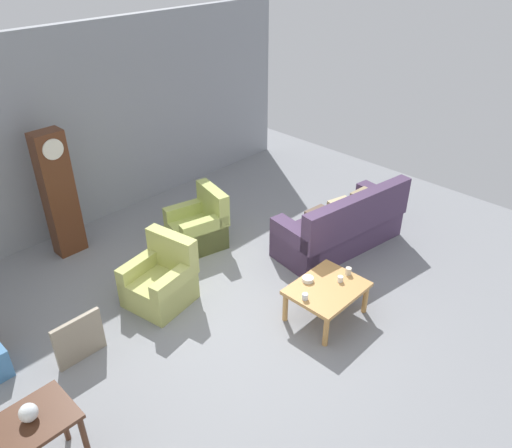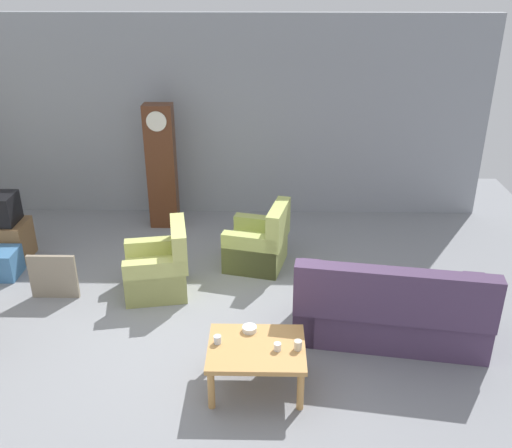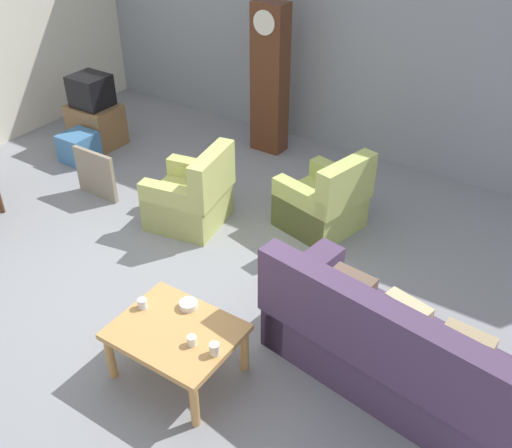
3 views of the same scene
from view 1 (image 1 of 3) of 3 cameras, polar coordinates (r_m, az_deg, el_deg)
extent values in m
plane|color=gray|center=(6.81, -1.08, -9.58)|extent=(10.40, 10.40, 0.00)
cube|color=gray|center=(8.61, -18.72, 10.25)|extent=(8.40, 0.16, 3.20)
cube|color=#4C3856|center=(8.03, 9.27, -1.02)|extent=(2.20, 1.14, 0.44)
cube|color=#4C3856|center=(7.56, 11.54, 1.17)|extent=(2.11, 0.51, 0.60)
cube|color=#4C3856|center=(8.59, 13.68, 1.69)|extent=(0.36, 0.87, 0.68)
cube|color=#4C3856|center=(7.40, 4.30, -2.58)|extent=(0.36, 0.87, 0.68)
cube|color=#9E8966|center=(8.17, 11.61, 2.60)|extent=(0.37, 0.15, 0.36)
cube|color=#C6B284|center=(7.85, 9.26, 1.61)|extent=(0.38, 0.20, 0.36)
cube|color=brown|center=(7.55, 6.71, 0.52)|extent=(0.37, 0.16, 0.36)
cube|color=#B7BC66|center=(6.91, -10.93, -7.37)|extent=(0.88, 0.88, 0.40)
cube|color=#B7BC66|center=(6.82, -9.48, -2.99)|extent=(0.31, 0.78, 0.52)
cube|color=#B7BC66|center=(7.03, -12.80, -5.84)|extent=(0.78, 0.29, 0.60)
cube|color=#B7BC66|center=(6.68, -9.13, -7.64)|extent=(0.78, 0.29, 0.60)
cube|color=#B2BF61|center=(8.00, -6.79, -1.08)|extent=(0.92, 0.92, 0.40)
cube|color=#B2BF61|center=(7.89, -4.93, 2.41)|extent=(0.35, 0.78, 0.52)
cube|color=#B2BF61|center=(8.19, -7.78, 0.46)|extent=(0.78, 0.33, 0.60)
cube|color=#B2BF61|center=(7.72, -5.84, -1.46)|extent=(0.78, 0.33, 0.60)
cube|color=tan|center=(6.48, 8.08, -7.25)|extent=(0.96, 0.76, 0.05)
cylinder|color=tan|center=(6.23, 7.95, -12.01)|extent=(0.07, 0.07, 0.43)
cylinder|color=tan|center=(6.78, 12.32, -8.31)|extent=(0.07, 0.07, 0.43)
cylinder|color=tan|center=(6.51, 3.35, -9.39)|extent=(0.07, 0.07, 0.43)
cylinder|color=tan|center=(7.04, 7.91, -6.08)|extent=(0.07, 0.07, 0.43)
cylinder|color=#472819|center=(5.21, -18.71, -22.62)|extent=(0.06, 0.06, 0.74)
cylinder|color=#472819|center=(5.50, -21.26, -19.48)|extent=(0.06, 0.06, 0.74)
cube|color=#562D19|center=(7.96, -21.48, 3.12)|extent=(0.44, 0.28, 1.97)
cylinder|color=silver|center=(7.53, -22.06, 7.87)|extent=(0.30, 0.02, 0.30)
cube|color=gray|center=(6.30, -19.45, -12.24)|extent=(0.60, 0.05, 0.59)
sphere|color=silver|center=(4.95, -24.45, -18.94)|extent=(0.16, 0.16, 0.16)
cylinder|color=white|center=(6.55, 9.56, -6.17)|extent=(0.07, 0.07, 0.08)
cylinder|color=silver|center=(6.21, 5.59, -8.20)|extent=(0.08, 0.08, 0.08)
cylinder|color=beige|center=(6.69, 10.45, -5.28)|extent=(0.08, 0.08, 0.10)
cylinder|color=white|center=(6.51, 5.90, -6.25)|extent=(0.15, 0.15, 0.05)
camera|label=2|loc=(4.68, 65.99, 6.83)|focal=40.15mm
camera|label=3|loc=(6.62, 42.10, 17.26)|focal=40.96mm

